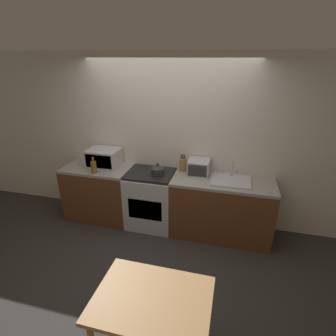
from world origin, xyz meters
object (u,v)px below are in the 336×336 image
(stove_range, at_px, (151,199))
(bottle, at_px, (94,167))
(microwave, at_px, (104,158))
(kettle, at_px, (158,170))
(toaster_oven, at_px, (199,167))
(dining_table, at_px, (152,307))

(stove_range, relative_size, bottle, 3.65)
(microwave, bearing_deg, kettle, -8.72)
(microwave, bearing_deg, stove_range, -6.81)
(microwave, xyz_separation_m, toaster_oven, (1.51, 0.04, -0.02))
(kettle, distance_m, bottle, 0.96)
(kettle, bearing_deg, bottle, -170.13)
(bottle, height_order, dining_table, bottle)
(bottle, distance_m, toaster_oven, 1.56)
(stove_range, relative_size, microwave, 1.82)
(stove_range, xyz_separation_m, bottle, (-0.82, -0.21, 0.55))
(toaster_oven, height_order, dining_table, toaster_oven)
(stove_range, distance_m, microwave, 1.00)
(stove_range, bearing_deg, microwave, 173.19)
(microwave, xyz_separation_m, bottle, (-0.01, -0.31, -0.04))
(kettle, height_order, dining_table, kettle)
(kettle, bearing_deg, microwave, 171.28)
(kettle, distance_m, dining_table, 2.04)
(kettle, relative_size, toaster_oven, 0.62)
(microwave, xyz_separation_m, dining_table, (1.46, -2.08, -0.39))
(stove_range, distance_m, toaster_oven, 0.91)
(microwave, distance_m, dining_table, 2.57)
(microwave, distance_m, bottle, 0.31)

